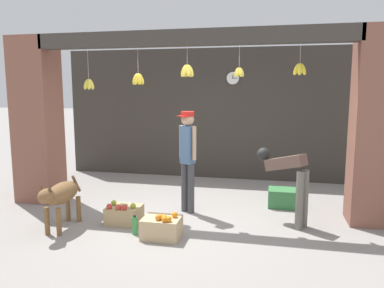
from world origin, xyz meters
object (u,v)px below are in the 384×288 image
at_px(dog, 61,195).
at_px(produce_box_green, 283,198).
at_px(fruit_crate_oranges, 162,227).
at_px(worker_stooping, 288,176).
at_px(fruit_crate_apples, 124,214).
at_px(water_bottle, 135,225).
at_px(shopkeeper, 188,153).
at_px(wall_clock, 233,78).

bearing_deg(dog, produce_box_green, 117.76).
distance_m(fruit_crate_oranges, produce_box_green, 2.41).
xyz_separation_m(worker_stooping, produce_box_green, (-0.03, 0.84, -0.59)).
bearing_deg(fruit_crate_oranges, fruit_crate_apples, 149.50).
xyz_separation_m(dog, worker_stooping, (3.18, 0.92, 0.24)).
distance_m(fruit_crate_oranges, water_bottle, 0.41).
height_order(shopkeeper, produce_box_green, shopkeeper).
xyz_separation_m(dog, water_bottle, (1.10, 0.03, -0.38)).
height_order(fruit_crate_oranges, fruit_crate_apples, fruit_crate_oranges).
xyz_separation_m(shopkeeper, fruit_crate_oranges, (-0.10, -1.14, -0.83)).
xyz_separation_m(dog, wall_clock, (2.05, 3.59, 1.74)).
xyz_separation_m(fruit_crate_oranges, water_bottle, (-0.40, 0.03, -0.02)).
xyz_separation_m(shopkeeper, produce_box_green, (1.55, 0.62, -0.82)).
relative_size(fruit_crate_oranges, fruit_crate_apples, 1.03).
xyz_separation_m(dog, produce_box_green, (3.15, 1.76, -0.35)).
bearing_deg(fruit_crate_oranges, produce_box_green, 46.95).
bearing_deg(water_bottle, produce_box_green, 40.13).
bearing_deg(shopkeeper, wall_clock, -72.20).
xyz_separation_m(dog, shopkeeper, (1.60, 1.14, 0.47)).
distance_m(worker_stooping, fruit_crate_oranges, 2.00).
distance_m(fruit_crate_apples, produce_box_green, 2.72).
height_order(shopkeeper, fruit_crate_oranges, shopkeeper).
height_order(shopkeeper, wall_clock, wall_clock).
bearing_deg(dog, wall_clock, 148.86).
height_order(fruit_crate_apples, wall_clock, wall_clock).
bearing_deg(worker_stooping, fruit_crate_oranges, 151.92).
bearing_deg(wall_clock, fruit_crate_apples, -111.83).
bearing_deg(wall_clock, water_bottle, -104.88).
bearing_deg(produce_box_green, worker_stooping, -88.11).
distance_m(worker_stooping, water_bottle, 2.34).
distance_m(shopkeeper, wall_clock, 2.79).
bearing_deg(produce_box_green, wall_clock, 121.12).
distance_m(worker_stooping, produce_box_green, 1.03).
distance_m(dog, fruit_crate_oranges, 1.55).
relative_size(fruit_crate_apples, produce_box_green, 0.96).
bearing_deg(dog, water_bottle, 90.29).
xyz_separation_m(shopkeeper, wall_clock, (0.44, 2.45, 1.27)).
height_order(shopkeeper, water_bottle, shopkeeper).
bearing_deg(shopkeeper, dog, 63.55).
xyz_separation_m(produce_box_green, water_bottle, (-2.05, -1.73, -0.02)).
bearing_deg(worker_stooping, water_bottle, 146.22).
bearing_deg(produce_box_green, fruit_crate_apples, -150.64).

